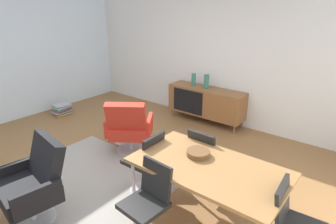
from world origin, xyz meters
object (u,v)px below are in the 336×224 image
Objects in this scene: sideboard at (206,102)px; dining_chair_front_left at (148,201)px; side_table_round at (123,125)px; fruit_bowl at (122,112)px; dining_chair_near_window at (146,160)px; wooden_bowl_on_table at (198,153)px; magazine_stack at (62,109)px; dining_chair_back_left at (206,156)px; dining_table at (208,169)px; vase_cobalt at (194,80)px; lounge_chair_red at (129,126)px; armchair_black_shell at (33,182)px; vase_sculptural_dark at (207,81)px.

dining_chair_front_left is at bearing -68.87° from sideboard.
dining_chair_front_left is 1.65× the size of side_table_round.
fruit_bowl is at bearing 143.44° from dining_chair_front_left.
fruit_bowl is (-1.85, 1.37, 0.09)m from dining_chair_front_left.
dining_chair_near_window reaches higher than sideboard.
dining_chair_front_left reaches higher than wooden_bowl_on_table.
dining_chair_near_window is 2.08× the size of magazine_stack.
dining_table is at bearing -57.86° from dining_chair_back_left.
vase_cobalt reaches higher than side_table_round.
armchair_black_shell is at bearing -81.08° from lounge_chair_red.
lounge_chair_red and armchair_black_shell have the same top height.
sideboard is 8.00× the size of fruit_bowl.
side_table_round is at bearing -111.31° from sideboard.
lounge_chair_red is (-1.82, 0.61, -0.23)m from dining_table.
side_table_round reaches higher than magazine_stack.
vase_cobalt is at bearing 90.71° from lounge_chair_red.
sideboard is 6.15× the size of wooden_bowl_on_table.
fruit_bowl is at bearing -2.36° from magazine_stack.
dining_table reaches higher than side_table_round.
wooden_bowl_on_table is at bearing -60.78° from vase_sculptural_dark.
sideboard reaches higher than magazine_stack.
dining_chair_back_left is at bearing -7.83° from side_table_round.
side_table_round is (-0.64, 1.92, -0.15)m from armchair_black_shell.
fruit_bowl is (-1.31, 0.81, 0.09)m from dining_chair_near_window.
lounge_chair_red is at bearing -6.63° from magazine_stack.
vase_sculptural_dark is 3.64m from armchair_black_shell.
armchair_black_shell is (-1.20, -1.67, -0.00)m from dining_chair_back_left.
armchair_black_shell is at bearing -120.91° from dining_chair_near_window.
sideboard is 3.62m from armchair_black_shell.
dining_chair_front_left is 0.90× the size of armchair_black_shell.
fruit_bowl is at bearing 151.67° from lounge_chair_red.
lounge_chair_red is at bearing -98.76° from sideboard.
lounge_chair_red is 0.44m from side_table_round.
armchair_black_shell is at bearing -90.35° from sideboard.
armchair_black_shell is (-0.67, -1.11, -0.00)m from dining_chair_near_window.
vase_cobalt is 0.50× the size of side_table_round.
dining_chair_back_left is at bearing 122.14° from dining_table.
vase_sculptural_dark is at bearing 121.31° from dining_chair_back_left.
dining_chair_back_left is 1.86m from fruit_bowl.
vase_sculptural_dark is at bearing 89.77° from armchair_black_shell.
magazine_stack is (-4.28, 0.90, -0.59)m from dining_table.
vase_cobalt reaches higher than fruit_bowl.
lounge_chair_red is at bearing -28.34° from side_table_round.
vase_cobalt is 0.28× the size of lounge_chair_red.
magazine_stack is at bearing 159.69° from dining_chair_front_left.
sideboard is 1.87× the size of dining_chair_front_left.
dining_chair_back_left reaches higher than magazine_stack.
dining_table is 3.90× the size of magazine_stack.
armchair_black_shell is at bearing -125.79° from dining_chair_back_left.
side_table_round is (-2.00, 0.70, -0.45)m from wooden_bowl_on_table.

